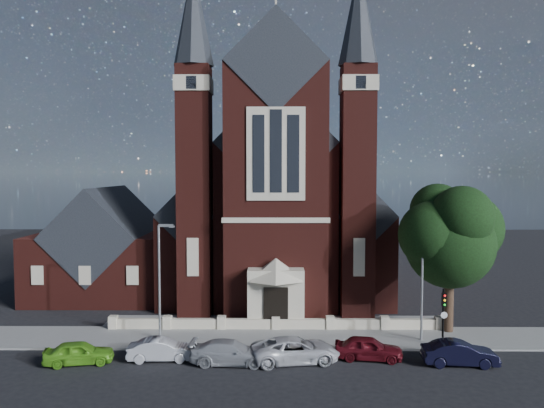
# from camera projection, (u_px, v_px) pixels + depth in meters

# --- Properties ---
(ground) EXTENTS (120.00, 120.00, 0.00)m
(ground) POSITION_uv_depth(u_px,v_px,m) (276.00, 302.00, 47.48)
(ground) COLOR black
(ground) RESTS_ON ground
(pavement_strip) EXTENTS (60.00, 5.00, 0.12)m
(pavement_strip) POSITION_uv_depth(u_px,v_px,m) (276.00, 339.00, 36.99)
(pavement_strip) COLOR slate
(pavement_strip) RESTS_ON ground
(forecourt_paving) EXTENTS (26.00, 3.00, 0.14)m
(forecourt_paving) POSITION_uv_depth(u_px,v_px,m) (276.00, 322.00, 40.99)
(forecourt_paving) COLOR slate
(forecourt_paving) RESTS_ON ground
(forecourt_wall) EXTENTS (24.00, 0.40, 0.90)m
(forecourt_wall) POSITION_uv_depth(u_px,v_px,m) (276.00, 330.00, 38.99)
(forecourt_wall) COLOR #C3B79B
(forecourt_wall) RESTS_ON ground
(church) EXTENTS (20.01, 34.90, 29.20)m
(church) POSITION_uv_depth(u_px,v_px,m) (276.00, 205.00, 54.91)
(church) COLOR #441712
(church) RESTS_ON ground
(parish_hall) EXTENTS (12.00, 12.20, 10.24)m
(parish_hall) POSITION_uv_depth(u_px,v_px,m) (108.00, 252.00, 50.34)
(parish_hall) COLOR #441712
(parish_hall) RESTS_ON ground
(street_tree) EXTENTS (6.40, 6.60, 10.70)m
(street_tree) POSITION_uv_depth(u_px,v_px,m) (453.00, 238.00, 37.69)
(street_tree) COLOR black
(street_tree) RESTS_ON ground
(street_lamp_left) EXTENTS (1.16, 0.22, 8.09)m
(street_lamp_left) POSITION_uv_depth(u_px,v_px,m) (161.00, 275.00, 36.27)
(street_lamp_left) COLOR gray
(street_lamp_left) RESTS_ON ground
(street_lamp_right) EXTENTS (1.16, 0.22, 8.09)m
(street_lamp_right) POSITION_uv_depth(u_px,v_px,m) (423.00, 275.00, 36.15)
(street_lamp_right) COLOR gray
(street_lamp_right) RESTS_ON ground
(traffic_signal) EXTENTS (0.28, 0.42, 4.00)m
(traffic_signal) POSITION_uv_depth(u_px,v_px,m) (444.00, 310.00, 34.69)
(traffic_signal) COLOR black
(traffic_signal) RESTS_ON ground
(car_lime_van) EXTENTS (4.35, 2.45, 1.40)m
(car_lime_van) POSITION_uv_depth(u_px,v_px,m) (79.00, 353.00, 32.10)
(car_lime_van) COLOR #5AA721
(car_lime_van) RESTS_ON ground
(car_silver_a) EXTENTS (4.21, 1.71, 1.36)m
(car_silver_a) POSITION_uv_depth(u_px,v_px,m) (162.00, 350.00, 32.71)
(car_silver_a) COLOR #ABADB3
(car_silver_a) RESTS_ON ground
(car_silver_b) EXTENTS (5.01, 2.28, 1.42)m
(car_silver_b) POSITION_uv_depth(u_px,v_px,m) (230.00, 352.00, 32.10)
(car_silver_b) COLOR #9EA1A6
(car_silver_b) RESTS_ON ground
(car_white_suv) EXTENTS (5.77, 3.36, 1.51)m
(car_white_suv) POSITION_uv_depth(u_px,v_px,m) (295.00, 350.00, 32.43)
(car_white_suv) COLOR silver
(car_white_suv) RESTS_ON ground
(car_dark_red) EXTENTS (4.42, 2.31, 1.43)m
(car_dark_red) POSITION_uv_depth(u_px,v_px,m) (368.00, 348.00, 32.88)
(car_dark_red) COLOR #560E16
(car_dark_red) RESTS_ON ground
(car_navy) EXTENTS (4.51, 1.80, 1.46)m
(car_navy) POSITION_uv_depth(u_px,v_px,m) (460.00, 353.00, 31.89)
(car_navy) COLOR black
(car_navy) RESTS_ON ground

